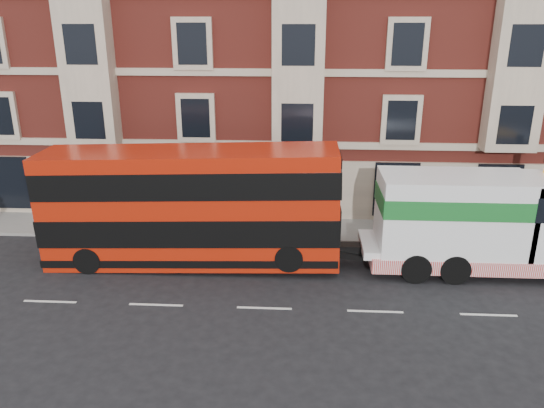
% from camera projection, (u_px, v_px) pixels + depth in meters
% --- Properties ---
extents(ground, '(120.00, 120.00, 0.00)m').
position_uv_depth(ground, '(264.00, 308.00, 19.26)').
color(ground, black).
rests_on(ground, ground).
extents(sidewalk, '(90.00, 3.00, 0.15)m').
position_uv_depth(sidewalk, '(275.00, 229.00, 26.29)').
color(sidewalk, slate).
rests_on(sidewalk, ground).
extents(victorian_terrace, '(45.00, 12.00, 20.40)m').
position_uv_depth(victorian_terrace, '(291.00, 15.00, 29.98)').
color(victorian_terrace, maroon).
rests_on(victorian_terrace, ground).
extents(lamp_post_west, '(0.35, 0.15, 4.35)m').
position_uv_depth(lamp_post_west, '(145.00, 184.00, 24.53)').
color(lamp_post_west, black).
rests_on(lamp_post_west, sidewalk).
extents(lamp_post_east, '(0.35, 0.15, 4.35)m').
position_uv_depth(lamp_post_east, '(543.00, 191.00, 23.53)').
color(lamp_post_east, black).
rests_on(lamp_post_east, sidewalk).
extents(double_decker_bus, '(12.22, 2.81, 4.95)m').
position_uv_depth(double_decker_bus, '(191.00, 205.00, 21.99)').
color(double_decker_bus, '#B31D09').
rests_on(double_decker_bus, ground).
extents(tow_truck, '(9.79, 2.89, 4.08)m').
position_uv_depth(tow_truck, '(485.00, 221.00, 21.48)').
color(tow_truck, white).
rests_on(tow_truck, ground).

